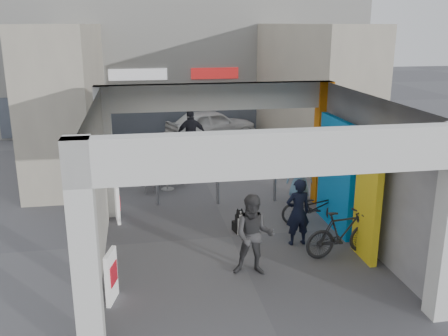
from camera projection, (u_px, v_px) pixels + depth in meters
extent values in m
plane|color=#515155|center=(231.00, 237.00, 12.21)|extent=(90.00, 90.00, 0.00)
cube|color=silver|center=(85.00, 252.00, 7.44)|extent=(0.40, 0.40, 3.50)
cube|color=silver|center=(105.00, 153.00, 13.11)|extent=(0.40, 0.40, 3.50)
cube|color=orange|center=(322.00, 144.00, 14.11)|extent=(0.40, 0.40, 3.50)
plane|color=beige|center=(98.00, 189.00, 10.28)|extent=(0.00, 6.40, 6.40)
plane|color=#9F9FA4|center=(370.00, 174.00, 11.28)|extent=(0.00, 6.40, 6.40)
cube|color=#0D7CD3|center=(336.00, 174.00, 12.46)|extent=(0.15, 2.00, 2.80)
cube|color=yellow|center=(368.00, 198.00, 10.76)|extent=(0.15, 1.00, 2.80)
plane|color=#B9B9B4|center=(241.00, 100.00, 10.29)|extent=(6.40, 6.40, 0.00)
cube|color=silver|center=(217.00, 97.00, 13.27)|extent=(6.40, 0.30, 0.70)
cube|color=silver|center=(282.00, 153.00, 7.50)|extent=(6.40, 0.30, 0.70)
cube|color=white|center=(216.00, 97.00, 13.44)|extent=(4.20, 0.05, 0.55)
cube|color=white|center=(178.00, 45.00, 24.33)|extent=(18.00, 4.00, 8.00)
cube|color=#515966|center=(183.00, 113.00, 23.23)|extent=(16.20, 0.06, 1.80)
cube|color=white|center=(138.00, 75.00, 22.40)|extent=(2.60, 0.06, 0.50)
cube|color=red|center=(215.00, 73.00, 22.99)|extent=(2.20, 0.06, 0.50)
cube|color=#B7AE97|center=(69.00, 96.00, 17.85)|extent=(2.00, 9.00, 5.00)
cube|color=#B7AE97|center=(309.00, 91.00, 19.35)|extent=(2.00, 9.00, 5.00)
cylinder|color=#96979E|center=(157.00, 189.00, 14.24)|extent=(0.09, 0.09, 0.96)
cylinder|color=#96979E|center=(218.00, 189.00, 14.33)|extent=(0.09, 0.09, 0.88)
cylinder|color=#96979E|center=(275.00, 186.00, 14.58)|extent=(0.09, 0.09, 0.87)
cube|color=white|center=(111.00, 276.00, 9.28)|extent=(0.22, 0.55, 1.00)
cube|color=red|center=(113.00, 274.00, 9.27)|extent=(0.14, 0.38, 0.40)
cube|color=white|center=(117.00, 203.00, 13.02)|extent=(0.15, 0.56, 1.00)
cube|color=red|center=(119.00, 202.00, 13.01)|extent=(0.09, 0.39, 0.40)
cylinder|color=#96969A|center=(167.00, 179.00, 15.60)|extent=(0.06, 0.06, 0.66)
cylinder|color=#96969A|center=(168.00, 189.00, 15.69)|extent=(0.41, 0.41, 0.02)
cylinder|color=#96969A|center=(167.00, 169.00, 15.50)|extent=(0.65, 0.65, 0.05)
cube|color=#96969A|center=(150.00, 186.00, 15.36)|extent=(0.35, 0.35, 0.41)
cube|color=#96969A|center=(149.00, 172.00, 15.41)|extent=(0.35, 0.05, 0.41)
cube|color=#96969A|center=(181.00, 178.00, 16.14)|extent=(0.35, 0.35, 0.41)
cube|color=#96969A|center=(180.00, 164.00, 16.18)|extent=(0.35, 0.05, 0.41)
cube|color=#96969A|center=(158.00, 178.00, 16.11)|extent=(0.35, 0.35, 0.41)
cube|color=#96969A|center=(157.00, 165.00, 16.15)|extent=(0.35, 0.05, 0.41)
cube|color=black|center=(136.00, 167.00, 17.59)|extent=(1.07, 0.53, 0.27)
cube|color=#17521F|center=(136.00, 165.00, 17.43)|extent=(0.89, 0.31, 0.16)
cube|color=#17521F|center=(136.00, 159.00, 17.50)|extent=(0.89, 0.31, 0.16)
cube|color=#17521F|center=(135.00, 153.00, 17.58)|extent=(0.89, 0.31, 0.16)
cube|color=#17521F|center=(213.00, 157.00, 18.96)|extent=(0.52, 0.45, 0.28)
cube|color=#26458C|center=(213.00, 150.00, 18.88)|extent=(0.52, 0.45, 0.28)
cube|color=black|center=(239.00, 227.00, 12.49)|extent=(0.25, 0.33, 0.25)
cube|color=black|center=(240.00, 222.00, 12.31)|extent=(0.20, 0.16, 0.37)
cube|color=silver|center=(241.00, 225.00, 12.24)|extent=(0.15, 0.03, 0.35)
cylinder|color=silver|center=(238.00, 229.00, 12.28)|extent=(0.05, 0.05, 0.29)
cylinder|color=silver|center=(243.00, 229.00, 12.30)|extent=(0.05, 0.05, 0.29)
sphere|color=black|center=(240.00, 214.00, 12.23)|extent=(0.20, 0.20, 0.20)
cube|color=silver|center=(241.00, 216.00, 12.14)|extent=(0.08, 0.12, 0.06)
cone|color=black|center=(238.00, 210.00, 12.24)|extent=(0.07, 0.07, 0.08)
cone|color=black|center=(242.00, 209.00, 12.25)|extent=(0.07, 0.07, 0.08)
imported|color=black|center=(298.00, 212.00, 11.60)|extent=(0.62, 0.43, 1.61)
imported|color=#3A3A3D|center=(254.00, 235.00, 10.19)|extent=(0.98, 0.84, 1.72)
imported|color=#5F91B9|center=(300.00, 173.00, 14.62)|extent=(0.89, 0.70, 1.59)
imported|color=black|center=(191.00, 135.00, 18.65)|extent=(1.20, 0.60, 1.97)
imported|color=black|center=(316.00, 207.00, 12.87)|extent=(1.82, 0.76, 0.93)
imported|color=black|center=(342.00, 233.00, 11.09)|extent=(1.83, 0.74, 1.07)
imported|color=silver|center=(211.00, 125.00, 22.06)|extent=(4.40, 3.02, 1.39)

